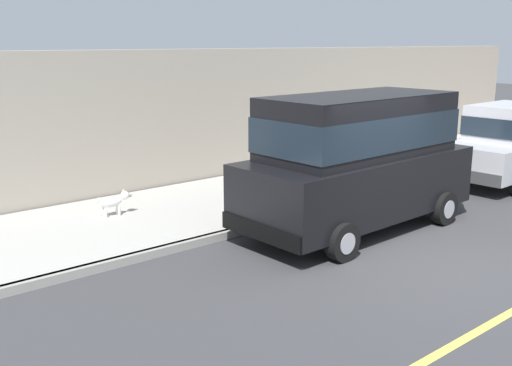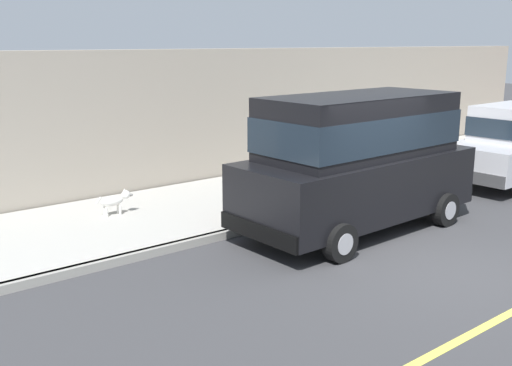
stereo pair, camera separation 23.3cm
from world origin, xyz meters
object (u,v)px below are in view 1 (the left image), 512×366
(car_silver_sedan, at_px, (512,142))
(car_black_van, at_px, (358,156))
(dog_white, at_px, (114,201))
(fire_hydrant, at_px, (249,199))

(car_silver_sedan, bearing_deg, car_black_van, -88.68)
(car_black_van, bearing_deg, dog_white, -134.92)
(car_black_van, xyz_separation_m, dog_white, (-3.28, -3.29, -0.97))
(car_black_van, distance_m, dog_white, 4.75)
(fire_hydrant, bearing_deg, car_black_van, 39.65)
(car_silver_sedan, distance_m, fire_hydrant, 7.51)
(car_silver_sedan, xyz_separation_m, fire_hydrant, (-1.43, -7.36, -0.51))
(dog_white, bearing_deg, car_silver_sedan, 71.41)
(car_black_van, relative_size, dog_white, 6.55)
(car_black_van, distance_m, car_silver_sedan, 6.07)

